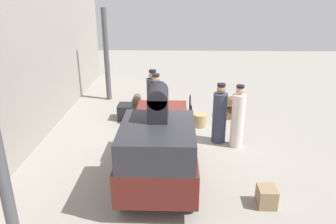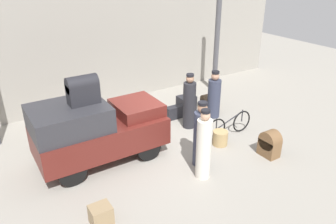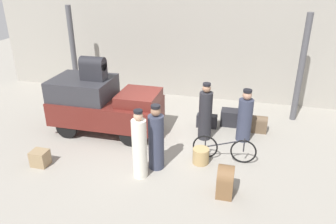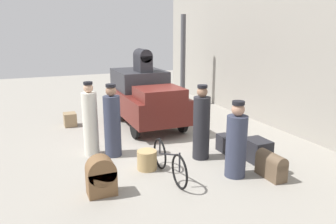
{
  "view_description": "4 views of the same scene",
  "coord_description": "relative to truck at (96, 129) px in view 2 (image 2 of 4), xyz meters",
  "views": [
    {
      "loc": [
        -8.65,
        -0.06,
        4.37
      ],
      "look_at": [
        0.2,
        0.2,
        0.95
      ],
      "focal_mm": 35.0,
      "sensor_mm": 36.0,
      "label": 1
    },
    {
      "loc": [
        -4.4,
        -7.09,
        4.95
      ],
      "look_at": [
        0.2,
        0.2,
        0.95
      ],
      "focal_mm": 35.0,
      "sensor_mm": 36.0,
      "label": 2
    },
    {
      "loc": [
        2.36,
        -8.4,
        4.94
      ],
      "look_at": [
        0.2,
        0.2,
        0.95
      ],
      "focal_mm": 35.0,
      "sensor_mm": 36.0,
      "label": 3
    },
    {
      "loc": [
        7.84,
        -3.07,
        3.07
      ],
      "look_at": [
        0.2,
        0.2,
        0.95
      ],
      "focal_mm": 35.0,
      "sensor_mm": 36.0,
      "label": 4
    }
  ],
  "objects": [
    {
      "name": "truck",
      "position": [
        0.0,
        0.0,
        0.0
      ],
      "size": [
        3.38,
        1.66,
        1.73
      ],
      "color": "black",
      "rests_on": "ground"
    },
    {
      "name": "porter_with_bicycle",
      "position": [
        4.4,
        0.46,
        -0.2
      ],
      "size": [
        0.44,
        0.44,
        1.64
      ],
      "color": "#33384C",
      "rests_on": "ground"
    },
    {
      "name": "trunk_on_truck_roof",
      "position": [
        -0.22,
        0.0,
        1.16
      ],
      "size": [
        0.75,
        0.41,
        0.72
      ],
      "color": "#232328",
      "rests_on": "truck"
    },
    {
      "name": "conductor_in_dark_uniform",
      "position": [
        3.22,
        0.28,
        -0.12
      ],
      "size": [
        0.4,
        0.4,
        1.81
      ],
      "color": "#232328",
      "rests_on": "ground"
    },
    {
      "name": "suitcase_black_upright",
      "position": [
        4.09,
        -2.33,
        -0.57
      ],
      "size": [
        0.38,
        0.54,
        0.76
      ],
      "color": "brown",
      "rests_on": "ground"
    },
    {
      "name": "porter_carrying_trunk",
      "position": [
        1.93,
        -2.12,
        -0.09
      ],
      "size": [
        0.37,
        0.37,
        1.84
      ],
      "color": "silver",
      "rests_on": "ground"
    },
    {
      "name": "suitcase_tan_flat",
      "position": [
        3.19,
        1.05,
        -0.73
      ],
      "size": [
        0.67,
        0.28,
        0.43
      ],
      "color": "#232328",
      "rests_on": "ground"
    },
    {
      "name": "trunk_barrel_dark",
      "position": [
        4.77,
        1.11,
        -0.65
      ],
      "size": [
        0.69,
        0.3,
        0.55
      ],
      "color": "brown",
      "rests_on": "ground"
    },
    {
      "name": "porter_lifting_near_truck",
      "position": [
        2.22,
        -1.64,
        -0.12
      ],
      "size": [
        0.41,
        0.41,
        1.8
      ],
      "color": "#33384C",
      "rests_on": "ground"
    },
    {
      "name": "canopy_pillar_right",
      "position": [
        6.03,
        2.4,
        0.87
      ],
      "size": [
        0.2,
        0.2,
        3.62
      ],
      "color": "#4C4C51",
      "rests_on": "ground"
    },
    {
      "name": "trunk_umber_medium",
      "position": [
        -0.84,
        -2.31,
        -0.73
      ],
      "size": [
        0.43,
        0.38,
        0.43
      ],
      "color": "#937A56",
      "rests_on": "ground"
    },
    {
      "name": "wicker_basket",
      "position": [
        3.33,
        -1.15,
        -0.73
      ],
      "size": [
        0.44,
        0.44,
        0.43
      ],
      "color": "tan",
      "rests_on": "ground"
    },
    {
      "name": "ground_plane",
      "position": [
        1.96,
        -0.34,
        -0.94
      ],
      "size": [
        30.0,
        30.0,
        0.0
      ],
      "primitive_type": "plane",
      "color": "gray"
    },
    {
      "name": "bicycle",
      "position": [
        3.92,
        -0.87,
        -0.58
      ],
      "size": [
        1.74,
        0.04,
        0.74
      ],
      "color": "black",
      "rests_on": "ground"
    },
    {
      "name": "station_building_facade",
      "position": [
        1.96,
        3.74,
        1.31
      ],
      "size": [
        16.0,
        0.15,
        4.5
      ],
      "color": "gray",
      "rests_on": "ground"
    },
    {
      "name": "suitcase_small_leather",
      "position": [
        3.92,
        1.41,
        -0.68
      ],
      "size": [
        0.61,
        0.48,
        0.53
      ],
      "color": "#232328",
      "rests_on": "ground"
    }
  ]
}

